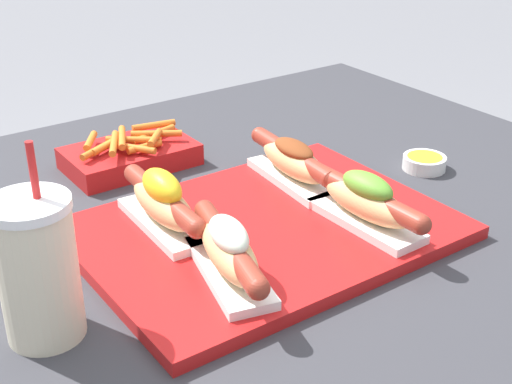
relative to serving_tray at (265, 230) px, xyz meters
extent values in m
cube|color=red|center=(0.00, 0.00, 0.00)|extent=(0.48, 0.36, 0.02)
cube|color=white|center=(-0.11, -0.08, 0.02)|extent=(0.10, 0.18, 0.01)
ellipsoid|color=tan|center=(-0.11, -0.08, 0.04)|extent=(0.08, 0.16, 0.04)
cylinder|color=maroon|center=(-0.11, -0.08, 0.05)|extent=(0.07, 0.19, 0.03)
sphere|color=maroon|center=(-0.13, -0.17, 0.05)|extent=(0.03, 0.03, 0.03)
sphere|color=maroon|center=(-0.08, 0.01, 0.05)|extent=(0.03, 0.03, 0.03)
ellipsoid|color=silver|center=(-0.11, -0.08, 0.07)|extent=(0.06, 0.09, 0.03)
cube|color=white|center=(0.11, -0.08, 0.02)|extent=(0.06, 0.17, 0.01)
ellipsoid|color=tan|center=(0.11, -0.08, 0.04)|extent=(0.05, 0.15, 0.04)
cylinder|color=maroon|center=(0.11, -0.08, 0.05)|extent=(0.03, 0.19, 0.03)
sphere|color=maroon|center=(0.11, -0.17, 0.05)|extent=(0.03, 0.03, 0.03)
sphere|color=maroon|center=(0.11, 0.02, 0.05)|extent=(0.03, 0.03, 0.03)
ellipsoid|color=#5B992D|center=(0.11, -0.08, 0.07)|extent=(0.04, 0.08, 0.03)
cube|color=white|center=(-0.11, 0.07, 0.02)|extent=(0.07, 0.18, 0.01)
ellipsoid|color=tan|center=(-0.11, 0.07, 0.04)|extent=(0.05, 0.15, 0.04)
cylinder|color=maroon|center=(-0.11, 0.07, 0.05)|extent=(0.03, 0.19, 0.03)
sphere|color=maroon|center=(-0.12, -0.02, 0.05)|extent=(0.03, 0.03, 0.03)
sphere|color=maroon|center=(-0.11, 0.17, 0.05)|extent=(0.03, 0.03, 0.03)
ellipsoid|color=yellow|center=(-0.11, 0.07, 0.07)|extent=(0.04, 0.09, 0.04)
cube|color=white|center=(0.11, 0.09, 0.02)|extent=(0.07, 0.18, 0.01)
ellipsoid|color=tan|center=(0.11, 0.09, 0.04)|extent=(0.06, 0.16, 0.04)
cylinder|color=maroon|center=(0.11, 0.09, 0.05)|extent=(0.04, 0.19, 0.03)
sphere|color=maroon|center=(0.10, -0.01, 0.05)|extent=(0.03, 0.03, 0.03)
sphere|color=maroon|center=(0.12, 0.18, 0.05)|extent=(0.03, 0.03, 0.03)
ellipsoid|color=brown|center=(0.11, 0.09, 0.06)|extent=(0.05, 0.09, 0.02)
cylinder|color=white|center=(0.34, 0.03, 0.00)|extent=(0.07, 0.07, 0.02)
cylinder|color=yellow|center=(0.34, 0.03, 0.01)|extent=(0.06, 0.06, 0.01)
cylinder|color=beige|center=(-0.32, -0.04, 0.07)|extent=(0.08, 0.08, 0.15)
cylinder|color=white|center=(-0.32, -0.04, 0.15)|extent=(0.09, 0.09, 0.01)
cylinder|color=red|center=(-0.30, -0.04, 0.18)|extent=(0.01, 0.01, 0.06)
cube|color=#B21919|center=(-0.04, 0.31, 0.01)|extent=(0.20, 0.13, 0.03)
cylinder|color=orange|center=(-0.08, 0.31, 0.04)|extent=(0.07, 0.04, 0.01)
cylinder|color=orange|center=(-0.04, 0.31, 0.04)|extent=(0.08, 0.06, 0.01)
cylinder|color=orange|center=(-0.06, 0.31, 0.04)|extent=(0.05, 0.08, 0.01)
cylinder|color=orange|center=(-0.01, 0.28, 0.05)|extent=(0.05, 0.05, 0.01)
cylinder|color=orange|center=(0.00, 0.31, 0.04)|extent=(0.08, 0.05, 0.01)
cylinder|color=orange|center=(-0.05, 0.28, 0.04)|extent=(0.05, 0.06, 0.01)
cylinder|color=orange|center=(-0.08, 0.30, 0.04)|extent=(0.05, 0.08, 0.01)
cylinder|color=orange|center=(0.00, 0.32, 0.03)|extent=(0.09, 0.03, 0.01)
cylinder|color=orange|center=(-0.03, 0.28, 0.03)|extent=(0.06, 0.01, 0.01)
cylinder|color=orange|center=(-0.10, 0.31, 0.04)|extent=(0.08, 0.05, 0.01)
cylinder|color=orange|center=(0.02, 0.34, 0.04)|extent=(0.07, 0.03, 0.01)
cylinder|color=orange|center=(-0.10, 0.34, 0.04)|extent=(0.04, 0.06, 0.01)
camera|label=1|loc=(-0.49, -0.67, 0.47)|focal=50.00mm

